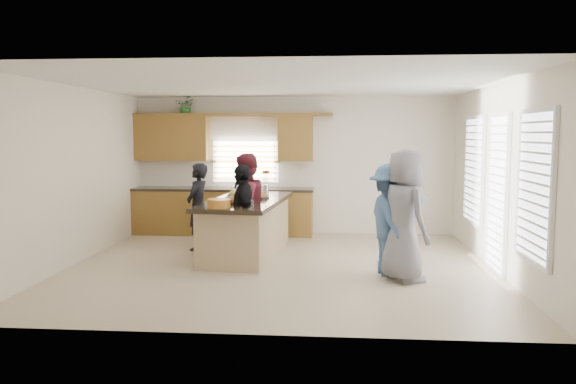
# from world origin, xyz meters

# --- Properties ---
(floor) EXTENTS (6.50, 6.50, 0.00)m
(floor) POSITION_xyz_m (0.00, 0.00, 0.00)
(floor) COLOR tan
(floor) RESTS_ON ground
(room_shell) EXTENTS (6.52, 6.02, 2.81)m
(room_shell) POSITION_xyz_m (0.00, 0.00, 1.90)
(room_shell) COLOR silver
(room_shell) RESTS_ON ground
(back_cabinetry) EXTENTS (4.08, 0.66, 2.46)m
(back_cabinetry) POSITION_xyz_m (-1.47, 2.73, 0.91)
(back_cabinetry) COLOR olive
(back_cabinetry) RESTS_ON ground
(right_wall_glazing) EXTENTS (0.06, 4.00, 2.25)m
(right_wall_glazing) POSITION_xyz_m (3.22, -0.13, 1.34)
(right_wall_glazing) COLOR white
(right_wall_glazing) RESTS_ON ground
(island) EXTENTS (1.40, 2.80, 0.95)m
(island) POSITION_xyz_m (-0.65, 0.78, 0.45)
(island) COLOR tan
(island) RESTS_ON ground
(platter_front) EXTENTS (0.42, 0.42, 0.17)m
(platter_front) POSITION_xyz_m (-0.79, 0.33, 0.98)
(platter_front) COLOR black
(platter_front) RESTS_ON island
(platter_mid) EXTENTS (0.43, 0.43, 0.17)m
(platter_mid) POSITION_xyz_m (-0.49, 0.97, 0.98)
(platter_mid) COLOR black
(platter_mid) RESTS_ON island
(platter_back) EXTENTS (0.41, 0.41, 0.17)m
(platter_back) POSITION_xyz_m (-0.87, 1.33, 0.98)
(platter_back) COLOR black
(platter_back) RESTS_ON island
(salad_bowl) EXTENTS (0.35, 0.35, 0.13)m
(salad_bowl) POSITION_xyz_m (-0.90, -0.31, 1.02)
(salad_bowl) COLOR #C27323
(salad_bowl) RESTS_ON island
(clear_cup) EXTENTS (0.07, 0.07, 0.10)m
(clear_cup) POSITION_xyz_m (-0.43, -0.10, 1.00)
(clear_cup) COLOR white
(clear_cup) RESTS_ON island
(plate_stack) EXTENTS (0.19, 0.19, 0.05)m
(plate_stack) POSITION_xyz_m (-0.60, 1.82, 0.98)
(plate_stack) COLOR #BD90D1
(plate_stack) RESTS_ON island
(flower_vase) EXTENTS (0.14, 0.14, 0.41)m
(flower_vase) POSITION_xyz_m (-0.45, 1.96, 1.18)
(flower_vase) COLOR silver
(flower_vase) RESTS_ON island
(potted_plant) EXTENTS (0.43, 0.39, 0.43)m
(potted_plant) POSITION_xyz_m (-2.19, 2.82, 2.61)
(potted_plant) COLOR #2A6729
(potted_plant) RESTS_ON back_cabinetry
(woman_left_back) EXTENTS (0.47, 0.62, 1.54)m
(woman_left_back) POSITION_xyz_m (-1.56, 1.12, 0.77)
(woman_left_back) COLOR black
(woman_left_back) RESTS_ON ground
(woman_left_mid) EXTENTS (0.99, 1.06, 1.73)m
(woman_left_mid) POSITION_xyz_m (-0.62, 0.50, 0.87)
(woman_left_mid) COLOR maroon
(woman_left_mid) RESTS_ON ground
(woman_left_front) EXTENTS (0.63, 1.00, 1.58)m
(woman_left_front) POSITION_xyz_m (-0.59, 0.02, 0.79)
(woman_left_front) COLOR black
(woman_left_front) RESTS_ON ground
(woman_right_back) EXTENTS (0.80, 1.15, 1.63)m
(woman_right_back) POSITION_xyz_m (1.62, -0.41, 0.81)
(woman_right_back) COLOR #3D5C85
(woman_right_back) RESTS_ON ground
(woman_right_front) EXTENTS (0.91, 1.06, 1.84)m
(woman_right_front) POSITION_xyz_m (1.80, -0.71, 0.92)
(woman_right_front) COLOR slate
(woman_right_front) RESTS_ON ground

